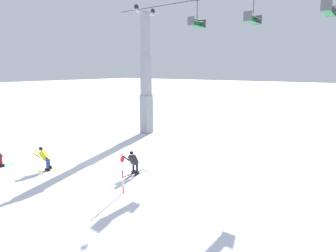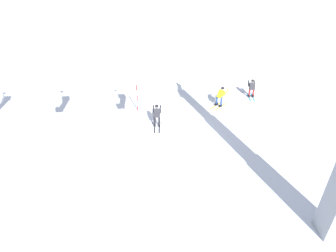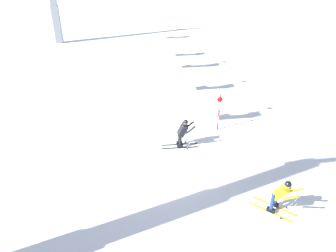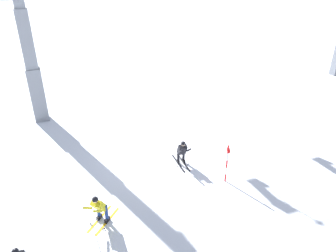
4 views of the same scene
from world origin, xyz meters
TOP-DOWN VIEW (x-y plane):
  - ground_plane at (0.00, 0.00)m, footprint 260.00×260.00m
  - skier_carving_main at (0.82, -1.31)m, footprint 0.72×1.79m
  - lift_tower_near at (-5.70, 7.43)m, footprint 0.90×2.63m
  - chairlift_seat_nearest at (-0.44, 7.43)m, footprint 0.61×1.86m
  - chairlift_seat_second at (4.01, 7.43)m, footprint 0.61×2.00m
  - chairlift_seat_middle at (8.62, 7.43)m, footprint 0.61×2.40m
  - trail_marker_pole at (2.14, -3.44)m, footprint 0.07×0.28m
  - skier_distant_downhill at (-3.97, -3.91)m, footprint 1.59×1.58m

SIDE VIEW (x-z plane):
  - ground_plane at x=0.00m, z-range 0.00..0.00m
  - skier_carving_main at x=0.82m, z-range 0.04..1.58m
  - skier_distant_downhill at x=-3.97m, z-range 0.04..1.63m
  - trail_marker_pole at x=2.14m, z-range 0.08..2.06m
  - lift_tower_near at x=-5.70m, z-range -1.02..10.32m
  - chairlift_seat_second at x=4.01m, z-range 8.32..10.48m
  - chairlift_seat_middle at x=8.62m, z-range 8.42..10.50m
  - chairlift_seat_nearest at x=-0.44m, z-range 8.51..10.55m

